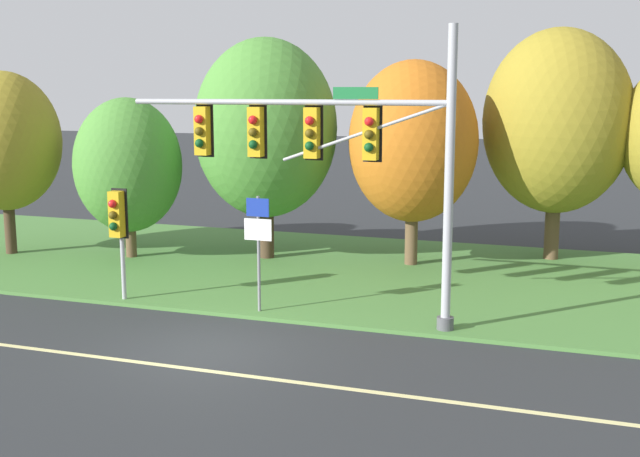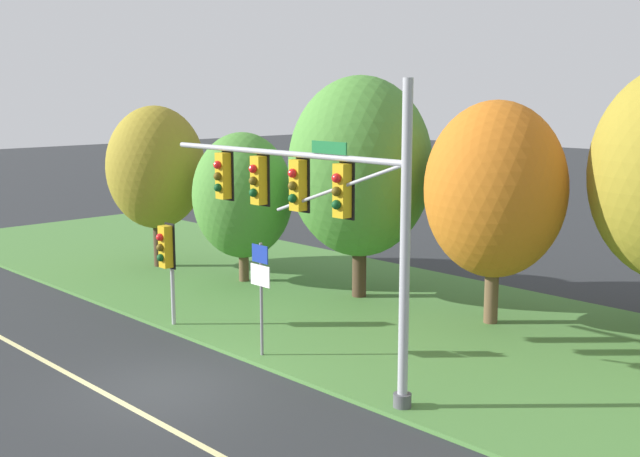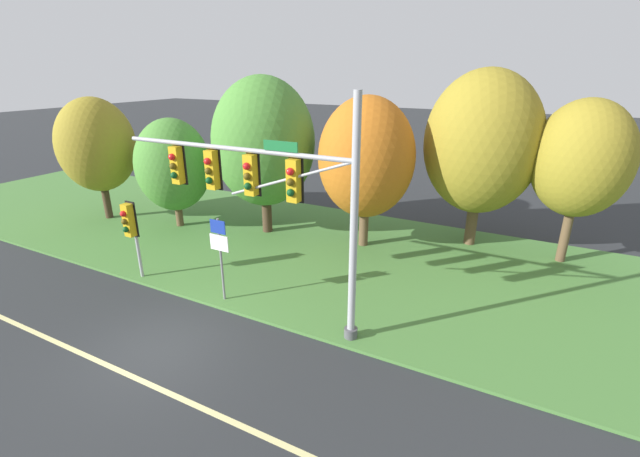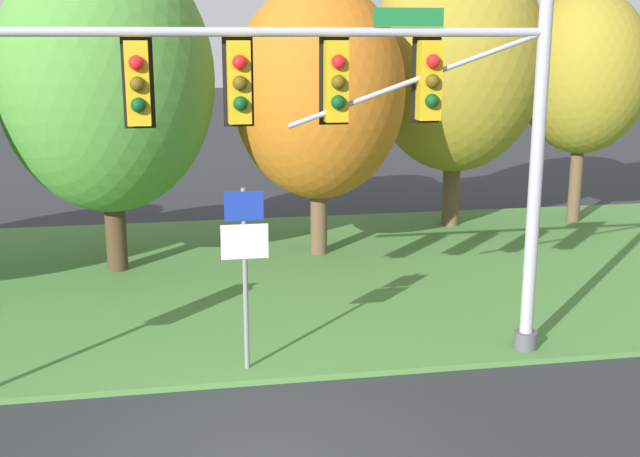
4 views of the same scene
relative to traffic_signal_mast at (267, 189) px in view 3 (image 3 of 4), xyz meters
The scene contains 12 objects.
ground_plane 5.65m from the traffic_signal_mast, 124.78° to the right, with size 160.00×160.00×0.00m, color #282B2D.
lane_stripe 6.36m from the traffic_signal_mast, 116.34° to the right, with size 36.00×0.16×0.01m, color beige.
grass_verge 7.10m from the traffic_signal_mast, 111.42° to the left, with size 48.00×11.50×0.10m, color #477A38.
traffic_signal_mast is the anchor object (origin of this frame).
pedestrian_signal_near_kerb 6.30m from the traffic_signal_mast, behind, with size 0.46×0.55×3.03m.
route_sign_post 3.05m from the traffic_signal_mast, behind, with size 0.74×0.08×2.97m.
tree_nearest_road 13.71m from the traffic_signal_mast, 163.16° to the left, with size 3.78×3.78×6.24m.
tree_left_of_mast 10.14m from the traffic_signal_mast, 151.35° to the left, with size 3.58×3.58×5.36m.
tree_behind_signpost 7.66m from the traffic_signal_mast, 125.43° to the left, with size 4.71×4.71×7.29m.
tree_mid_verge 6.83m from the traffic_signal_mast, 86.72° to the left, with size 4.11×4.11×6.54m.
tree_tall_centre 10.32m from the traffic_signal_mast, 63.28° to the left, with size 4.82×4.82×7.60m.
tree_right_far 12.29m from the traffic_signal_mast, 47.29° to the left, with size 3.63×3.63×6.55m.
Camera 3 is at (9.06, -7.02, 7.65)m, focal length 24.00 mm.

